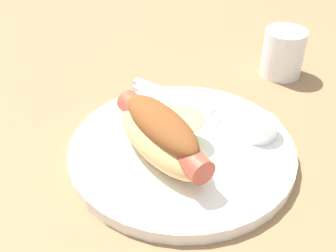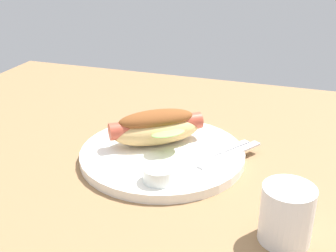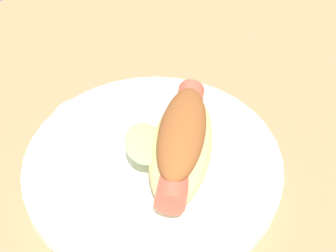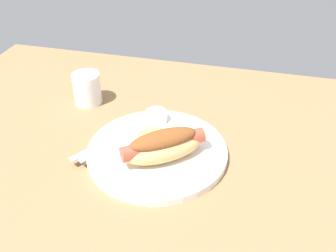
{
  "view_description": "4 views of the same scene",
  "coord_description": "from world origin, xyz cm",
  "views": [
    {
      "loc": [
        41.74,
        2.7,
        35.63
      ],
      "look_at": [
        0.77,
        0.12,
        5.09
      ],
      "focal_mm": 45.55,
      "sensor_mm": 36.0,
      "label": 1
    },
    {
      "loc": [
        -22.11,
        64.54,
        35.97
      ],
      "look_at": [
        -0.44,
        0.06,
        5.53
      ],
      "focal_mm": 45.95,
      "sensor_mm": 36.0,
      "label": 2
    },
    {
      "loc": [
        -24.54,
        -25.57,
        43.4
      ],
      "look_at": [
        1.71,
        1.21,
        6.04
      ],
      "focal_mm": 54.05,
      "sensor_mm": 36.0,
      "label": 3
    },
    {
      "loc": [
        16.63,
        -55.55,
        49.86
      ],
      "look_at": [
        1.86,
        3.52,
        6.43
      ],
      "focal_mm": 40.35,
      "sensor_mm": 36.0,
      "label": 4
    }
  ],
  "objects": [
    {
      "name": "sauce_ramekin",
      "position": [
        -2.83,
        11.55,
        2.74
      ],
      "size": [
        4.9,
        4.9,
        2.29
      ],
      "primitive_type": "cylinder",
      "color": "white",
      "rests_on": "plate"
    },
    {
      "name": "plate",
      "position": [
        0.16,
        1.83,
        0.8
      ],
      "size": [
        28.56,
        28.56,
        1.6
      ],
      "primitive_type": "cylinder",
      "color": "white",
      "rests_on": "ground_plane"
    },
    {
      "name": "ground_plane",
      "position": [
        0.0,
        0.0,
        -0.9
      ],
      "size": [
        120.0,
        90.0,
        1.8
      ],
      "primitive_type": "cube",
      "color": "olive"
    },
    {
      "name": "fork",
      "position": [
        -9.32,
        0.09,
        1.8
      ],
      "size": [
        9.71,
        13.08,
        0.4
      ],
      "rotation": [
        0.0,
        0.0,
        0.96
      ],
      "color": "silver",
      "rests_on": "plate"
    },
    {
      "name": "hot_dog",
      "position": [
        1.91,
        -0.55,
        4.72
      ],
      "size": [
        16.68,
        14.73,
        6.2
      ],
      "rotation": [
        0.0,
        0.0,
        0.64
      ],
      "color": "tan",
      "rests_on": "plate"
    },
    {
      "name": "knife",
      "position": [
        -11.52,
        0.09,
        1.78
      ],
      "size": [
        8.77,
        12.77,
        0.36
      ],
      "primitive_type": "cube",
      "rotation": [
        0.0,
        0.0,
        1.01
      ],
      "color": "silver",
      "rests_on": "plate"
    },
    {
      "name": "drinking_cup",
      "position": [
        -22.0,
        17.49,
        3.85
      ],
      "size": [
        6.68,
        6.68,
        7.71
      ],
      "primitive_type": "cylinder",
      "color": "white",
      "rests_on": "ground_plane"
    }
  ]
}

